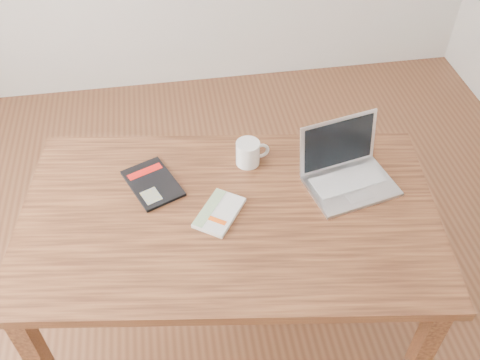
{
  "coord_description": "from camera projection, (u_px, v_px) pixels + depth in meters",
  "views": [
    {
      "loc": [
        -0.11,
        -1.25,
        2.21
      ],
      "look_at": [
        0.11,
        0.09,
        0.85
      ],
      "focal_mm": 40.0,
      "sensor_mm": 36.0,
      "label": 1
    }
  ],
  "objects": [
    {
      "name": "black_guidebook",
      "position": [
        153.0,
        183.0,
        2.04
      ],
      "size": [
        0.24,
        0.29,
        0.01
      ],
      "rotation": [
        0.0,
        0.0,
        0.4
      ],
      "color": "black",
      "rests_on": "desk"
    },
    {
      "name": "room",
      "position": [
        181.0,
        82.0,
        1.48
      ],
      "size": [
        4.04,
        4.04,
        2.7
      ],
      "color": "#56321D",
      "rests_on": "ground"
    },
    {
      "name": "white_guidebook",
      "position": [
        219.0,
        213.0,
        1.94
      ],
      "size": [
        0.21,
        0.24,
        0.02
      ],
      "rotation": [
        0.0,
        0.0,
        -0.6
      ],
      "color": "silver",
      "rests_on": "desk"
    },
    {
      "name": "coffee_mug",
      "position": [
        249.0,
        153.0,
        2.1
      ],
      "size": [
        0.14,
        0.09,
        0.1
      ],
      "rotation": [
        0.0,
        0.0,
        0.09
      ],
      "color": "white",
      "rests_on": "desk"
    },
    {
      "name": "laptop",
      "position": [
        346.0,
        170.0,
        2.03
      ],
      "size": [
        0.37,
        0.33,
        0.23
      ],
      "rotation": [
        0.0,
        0.0,
        0.22
      ],
      "color": "silver",
      "rests_on": "desk"
    },
    {
      "name": "desk",
      "position": [
        229.0,
        228.0,
        2.01
      ],
      "size": [
        1.63,
        1.08,
        0.75
      ],
      "rotation": [
        0.0,
        0.0,
        -0.14
      ],
      "color": "#522D18",
      "rests_on": "ground"
    }
  ]
}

